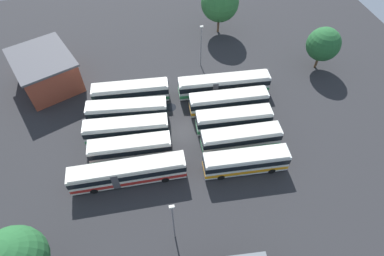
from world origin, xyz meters
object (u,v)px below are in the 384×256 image
(bus_row1_slot0, at_px, (246,161))
(lamp_post_mid_lot, at_px, (173,221))
(bus_row0_slot2, at_px, (127,129))
(bus_row1_slot4, at_px, (224,85))
(bus_row1_slot1, at_px, (241,138))
(tree_northwest, at_px, (220,2))
(bus_row1_slot2, at_px, (234,119))
(bus_row0_slot3, at_px, (127,111))
(depot_building, at_px, (46,71))
(bus_row0_slot1, at_px, (131,148))
(tree_east_edge, at_px, (323,44))
(bus_row1_slot3, at_px, (228,101))
(bus_row0_slot4, at_px, (131,92))
(bus_row0_slot0, at_px, (128,173))
(lamp_post_near_entrance, at_px, (201,45))

(bus_row1_slot0, xyz_separation_m, lamp_post_mid_lot, (-10.88, -7.45, 2.61))
(bus_row0_slot2, height_order, bus_row1_slot4, same)
(bus_row0_slot2, relative_size, bus_row1_slot1, 1.08)
(bus_row1_slot0, relative_size, tree_northwest, 1.14)
(bus_row1_slot0, relative_size, bus_row1_slot2, 1.01)
(bus_row0_slot2, bearing_deg, bus_row1_slot0, -29.95)
(bus_row0_slot3, distance_m, lamp_post_mid_lot, 20.52)
(depot_building, bearing_deg, bus_row1_slot2, -29.14)
(bus_row0_slot1, distance_m, tree_northwest, 34.66)
(bus_row1_slot2, distance_m, tree_east_edge, 22.08)
(bus_row0_slot3, relative_size, bus_row1_slot0, 1.07)
(bus_row0_slot3, bearing_deg, tree_northwest, 46.52)
(bus_row1_slot2, bearing_deg, bus_row0_slot3, 162.50)
(bus_row1_slot2, xyz_separation_m, bus_row1_slot3, (0.25, 3.79, 0.00))
(bus_row0_slot4, xyz_separation_m, tree_northwest, (18.91, 16.80, 4.55))
(bus_row1_slot1, xyz_separation_m, tree_northwest, (4.27, 29.40, 4.55))
(lamp_post_mid_lot, relative_size, tree_northwest, 0.80)
(bus_row0_slot0, distance_m, depot_building, 25.04)
(bus_row0_slot0, distance_m, bus_row0_slot4, 15.22)
(bus_row1_slot0, distance_m, tree_east_edge, 27.07)
(bus_row1_slot1, distance_m, depot_building, 34.20)
(bus_row0_slot0, xyz_separation_m, tree_northwest, (20.39, 31.95, 4.55))
(bus_row0_slot2, height_order, bus_row0_slot4, same)
(tree_northwest, bearing_deg, bus_row0_slot4, -138.38)
(bus_row1_slot4, height_order, tree_east_edge, tree_east_edge)
(bus_row1_slot3, relative_size, lamp_post_near_entrance, 1.53)
(depot_building, height_order, tree_east_edge, tree_east_edge)
(bus_row0_slot4, distance_m, tree_northwest, 25.70)
(bus_row0_slot2, xyz_separation_m, depot_building, (-12.34, 14.49, 1.10))
(bus_row1_slot0, bearing_deg, bus_row0_slot3, 140.16)
(bus_row1_slot1, bearing_deg, bus_row0_slot1, 175.27)
(depot_building, bearing_deg, bus_row0_slot3, -40.49)
(bus_row0_slot1, xyz_separation_m, bus_row1_slot2, (15.51, 2.41, 0.00))
(bus_row0_slot3, bearing_deg, depot_building, 139.51)
(bus_row1_slot3, bearing_deg, lamp_post_near_entrance, 98.88)
(lamp_post_near_entrance, distance_m, tree_east_edge, 21.04)
(bus_row0_slot4, bearing_deg, bus_row0_slot3, -101.79)
(bus_row0_slot1, bearing_deg, depot_building, 124.94)
(bus_row1_slot1, height_order, lamp_post_near_entrance, lamp_post_near_entrance)
(bus_row0_slot3, distance_m, depot_building, 16.69)
(bus_row1_slot3, distance_m, lamp_post_mid_lot, 22.31)
(depot_building, distance_m, lamp_post_near_entrance, 26.60)
(bus_row0_slot2, relative_size, depot_building, 0.89)
(tree_east_edge, bearing_deg, lamp_post_near_entrance, 167.16)
(bus_row1_slot2, xyz_separation_m, tree_northwest, (4.25, 25.71, 4.55))
(tree_east_edge, bearing_deg, bus_row1_slot0, -136.27)
(bus_row1_slot0, xyz_separation_m, depot_building, (-27.63, 23.30, 1.10))
(bus_row0_slot2, bearing_deg, bus_row0_slot1, -85.11)
(bus_row0_slot0, distance_m, bus_row1_slot4, 21.72)
(depot_building, height_order, lamp_post_near_entrance, lamp_post_near_entrance)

